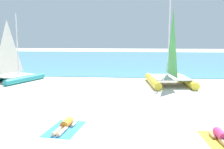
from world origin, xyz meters
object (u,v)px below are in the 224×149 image
(sailboat_yellow, at_px, (170,73))
(towel_left, at_px, (65,129))
(sailboat_teal, at_px, (14,71))
(sunbather_left, at_px, (65,125))
(towel_right, at_px, (223,141))
(sunbather_right, at_px, (222,137))

(sailboat_yellow, xyz_separation_m, towel_left, (-4.87, -9.52, -0.87))
(sailboat_teal, bearing_deg, towel_left, -36.54)
(towel_left, bearing_deg, sailboat_teal, 124.53)
(sailboat_yellow, bearing_deg, sunbather_left, -123.26)
(sailboat_teal, distance_m, towel_right, 16.03)
(towel_left, relative_size, towel_right, 1.00)
(sailboat_yellow, bearing_deg, sunbather_right, -93.27)
(sailboat_yellow, distance_m, sunbather_right, 10.14)
(sailboat_yellow, height_order, towel_left, sailboat_yellow)
(sunbather_right, bearing_deg, towel_right, -90.00)
(sunbather_right, bearing_deg, sunbather_left, 168.97)
(towel_left, bearing_deg, sailboat_yellow, 62.89)
(towel_right, xyz_separation_m, sunbather_right, (-0.00, 0.07, 0.13))
(towel_right, relative_size, sunbather_right, 1.21)
(sailboat_yellow, height_order, sunbather_left, sailboat_yellow)
(sailboat_teal, distance_m, towel_left, 11.94)
(sailboat_teal, relative_size, sailboat_yellow, 0.87)
(towel_left, bearing_deg, sunbather_left, 84.41)
(towel_left, bearing_deg, sunbather_right, -6.19)
(towel_right, bearing_deg, sailboat_teal, 139.19)
(sunbather_left, height_order, sunbather_right, same)
(sailboat_yellow, height_order, sunbather_right, sailboat_yellow)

